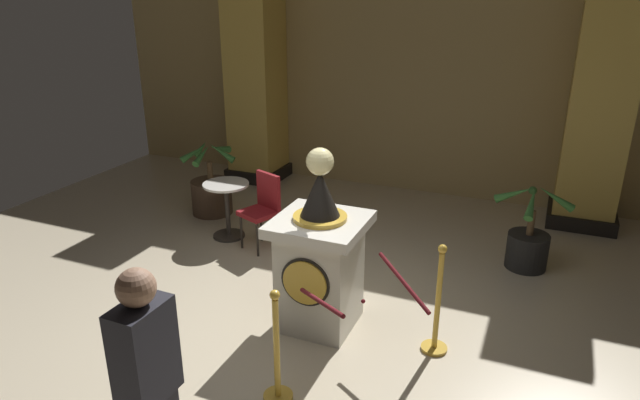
{
  "coord_description": "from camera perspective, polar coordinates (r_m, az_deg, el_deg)",
  "views": [
    {
      "loc": [
        2.0,
        -4.04,
        3.08
      ],
      "look_at": [
        0.18,
        0.27,
        1.29
      ],
      "focal_mm": 31.13,
      "sensor_mm": 36.0,
      "label": 1
    }
  ],
  "objects": [
    {
      "name": "pedestal_clock",
      "position": [
        5.25,
        -0.02,
        -6.21
      ],
      "size": [
        0.83,
        0.83,
        1.78
      ],
      "color": "beige",
      "rests_on": "ground_plane"
    },
    {
      "name": "potted_palm_right",
      "position": [
        6.91,
        20.61,
        -4.06
      ],
      "size": [
        0.89,
        0.89,
        1.05
      ],
      "color": "black",
      "rests_on": "ground_plane"
    },
    {
      "name": "cafe_chair_red",
      "position": [
        6.92,
        -5.87,
        -0.46
      ],
      "size": [
        0.52,
        0.52,
        0.96
      ],
      "color": "black",
      "rests_on": "ground_plane"
    },
    {
      "name": "stanchion_near",
      "position": [
        4.53,
        -4.44,
        -16.32
      ],
      "size": [
        0.24,
        0.24,
        0.99
      ],
      "color": "gold",
      "rests_on": "ground_plane"
    },
    {
      "name": "column_right",
      "position": [
        8.17,
        27.17,
        10.27
      ],
      "size": [
        0.93,
        0.93,
        3.8
      ],
      "color": "black",
      "rests_on": "ground_plane"
    },
    {
      "name": "bystander_guest",
      "position": [
        3.58,
        -17.14,
        -17.94
      ],
      "size": [
        0.23,
        0.36,
        1.67
      ],
      "color": "#26262D",
      "rests_on": "ground_plane"
    },
    {
      "name": "column_left",
      "position": [
        9.34,
        -6.66,
        13.44
      ],
      "size": [
        0.93,
        0.93,
        3.8
      ],
      "color": "black",
      "rests_on": "ground_plane"
    },
    {
      "name": "ground_plane",
      "position": [
        5.46,
        -2.87,
        -13.47
      ],
      "size": [
        10.58,
        10.58,
        0.0
      ],
      "primitive_type": "plane",
      "color": "beige"
    },
    {
      "name": "cafe_table",
      "position": [
        7.3,
        -9.54,
        -0.3
      ],
      "size": [
        0.59,
        0.59,
        0.75
      ],
      "color": "#332D28",
      "rests_on": "ground_plane"
    },
    {
      "name": "velvet_rope",
      "position": [
        4.55,
        4.49,
        -9.39
      ],
      "size": [
        1.1,
        1.11,
        0.22
      ],
      "color": "#591419"
    },
    {
      "name": "potted_palm_left",
      "position": [
        8.19,
        -11.1,
        0.83
      ],
      "size": [
        0.77,
        0.81,
        1.11
      ],
      "color": "#4C3828",
      "rests_on": "ground_plane"
    },
    {
      "name": "back_wall",
      "position": [
        8.83,
        10.01,
        13.45
      ],
      "size": [
        10.58,
        0.16,
        3.96
      ],
      "primitive_type": "cube",
      "color": "tan",
      "rests_on": "ground_plane"
    },
    {
      "name": "stanchion_far",
      "position": [
        5.14,
        11.93,
        -11.43
      ],
      "size": [
        0.24,
        0.24,
        1.06
      ],
      "color": "gold",
      "rests_on": "ground_plane"
    }
  ]
}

